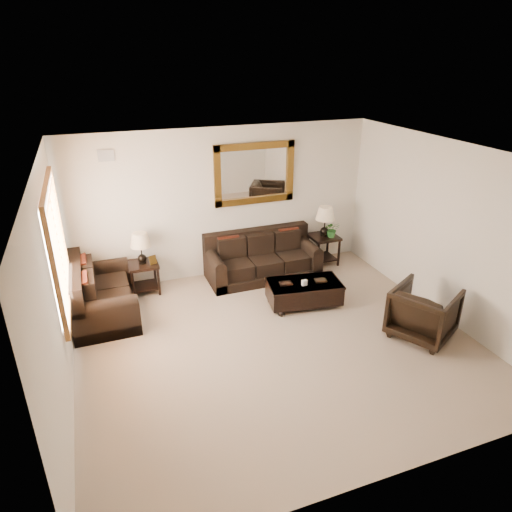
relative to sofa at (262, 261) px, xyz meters
name	(u,v)px	position (x,y,z in m)	size (l,w,h in m)	color
room	(278,257)	(-0.58, -2.10, 1.05)	(5.51, 5.01, 2.71)	gray
window	(58,246)	(-3.28, -1.20, 1.25)	(0.07, 1.96, 1.66)	white
mirror	(255,174)	(0.00, 0.37, 1.55)	(1.50, 0.06, 1.10)	#482C0E
air_vent	(106,156)	(-2.48, 0.38, 2.05)	(0.25, 0.02, 0.18)	#999999
sofa	(262,261)	(0.00, 0.00, 0.00)	(2.04, 0.88, 0.83)	black
loveseat	(99,297)	(-2.90, -0.45, 0.03)	(0.95, 1.60, 0.90)	black
end_table_left	(142,254)	(-2.13, 0.11, 0.41)	(0.50, 0.50, 1.10)	black
end_table_right	(325,227)	(1.33, 0.10, 0.45)	(0.53, 0.53, 1.16)	black
coffee_table	(304,291)	(0.27, -1.24, -0.05)	(1.27, 0.81, 0.50)	black
armchair	(424,310)	(1.49, -2.67, 0.12)	(0.82, 0.77, 0.85)	black
potted_plant	(332,231)	(1.45, 0.00, 0.39)	(0.28, 0.31, 0.24)	#21531C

